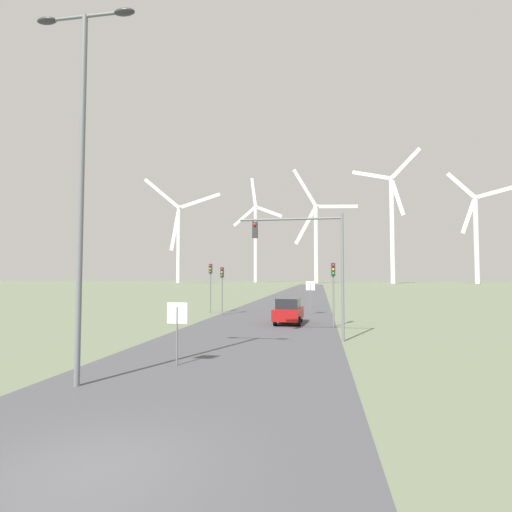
% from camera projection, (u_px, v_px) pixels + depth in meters
% --- Properties ---
extents(ground_plane, '(600.00, 600.00, 0.00)m').
position_uv_depth(ground_plane, '(92.00, 471.00, 6.92)').
color(ground_plane, '#667056').
extents(road_surface, '(10.00, 240.00, 0.01)m').
position_uv_depth(road_surface, '(291.00, 301.00, 54.25)').
color(road_surface, '#47474C').
rests_on(road_surface, ground).
extents(streetlamp, '(3.43, 0.32, 11.90)m').
position_uv_depth(streetlamp, '(82.00, 153.00, 12.68)').
color(streetlamp, slate).
rests_on(streetlamp, ground).
extents(stop_sign_near, '(0.81, 0.07, 2.39)m').
position_uv_depth(stop_sign_near, '(177.00, 321.00, 15.25)').
color(stop_sign_near, slate).
rests_on(stop_sign_near, ground).
extents(stop_sign_far, '(0.81, 0.07, 2.96)m').
position_uv_depth(stop_sign_far, '(310.00, 291.00, 35.68)').
color(stop_sign_far, slate).
rests_on(stop_sign_far, ground).
extents(traffic_light_post_near_left, '(0.28, 0.34, 4.20)m').
position_uv_depth(traffic_light_post_near_left, '(222.00, 280.00, 35.28)').
color(traffic_light_post_near_left, slate).
rests_on(traffic_light_post_near_left, ground).
extents(traffic_light_post_near_right, '(0.28, 0.34, 4.30)m').
position_uv_depth(traffic_light_post_near_right, '(333.00, 280.00, 26.76)').
color(traffic_light_post_near_right, slate).
rests_on(traffic_light_post_near_right, ground).
extents(traffic_light_post_mid_left, '(0.28, 0.34, 4.55)m').
position_uv_depth(traffic_light_post_mid_left, '(210.00, 277.00, 36.84)').
color(traffic_light_post_mid_left, slate).
rests_on(traffic_light_post_mid_left, ground).
extents(traffic_light_mast_overhead, '(5.57, 0.34, 6.74)m').
position_uv_depth(traffic_light_mast_overhead, '(307.00, 249.00, 21.34)').
color(traffic_light_mast_overhead, slate).
rests_on(traffic_light_mast_overhead, ground).
extents(car_approaching, '(2.01, 4.19, 1.83)m').
position_uv_depth(car_approaching, '(288.00, 311.00, 28.58)').
color(car_approaching, maroon).
rests_on(car_approaching, ground).
extents(wind_turbine_far_left, '(38.51, 12.48, 55.03)m').
position_uv_depth(wind_turbine_far_left, '(179.00, 234.00, 210.18)').
color(wind_turbine_far_left, white).
rests_on(wind_turbine_far_left, ground).
extents(wind_turbine_left, '(30.93, 6.35, 63.19)m').
position_uv_depth(wind_turbine_left, '(256.00, 236.00, 239.65)').
color(wind_turbine_left, white).
rests_on(wind_turbine_left, ground).
extents(wind_turbine_center, '(33.65, 9.14, 59.12)m').
position_uv_depth(wind_turbine_center, '(316.00, 234.00, 205.82)').
color(wind_turbine_center, white).
rests_on(wind_turbine_center, ground).
extents(wind_turbine_right, '(32.04, 5.44, 65.19)m').
position_uv_depth(wind_turbine_right, '(392.00, 219.00, 192.65)').
color(wind_turbine_right, white).
rests_on(wind_turbine_right, ground).
extents(wind_turbine_far_right, '(27.27, 12.95, 54.81)m').
position_uv_depth(wind_turbine_far_right, '(476.00, 230.00, 188.96)').
color(wind_turbine_far_right, white).
rests_on(wind_turbine_far_right, ground).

